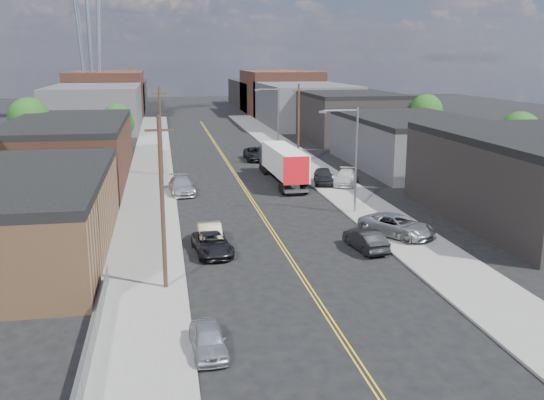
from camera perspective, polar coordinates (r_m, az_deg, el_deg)
name	(u,v)px	position (r m, az deg, el deg)	size (l,w,h in m)	color
ground	(222,154)	(84.84, -4.76, 4.36)	(260.00, 260.00, 0.00)	black
centerline	(235,173)	(70.13, -3.54, 2.51)	(0.32, 120.00, 0.01)	gold
sidewalk_left	(151,176)	(69.67, -11.33, 2.26)	(5.00, 140.00, 0.15)	slate
sidewalk_right	(314,170)	(71.83, 4.01, 2.82)	(5.00, 140.00, 0.15)	slate
warehouse_tan	(14,215)	(43.83, -23.12, -1.34)	(12.00, 22.00, 5.60)	brown
warehouse_brown	(69,151)	(68.86, -18.57, 4.43)	(12.00, 26.00, 6.60)	#522D21
industrial_right_a	(541,178)	(53.66, 23.96, 1.91)	(14.00, 22.00, 7.10)	black
industrial_right_b	(412,142)	(76.32, 13.03, 5.39)	(14.00, 24.00, 6.10)	#3C3C3F
industrial_right_c	(348,116)	(100.48, 7.21, 7.87)	(14.00, 22.00, 7.60)	black
skyline_left_a	(96,107)	(119.39, -16.20, 8.38)	(16.00, 30.00, 8.00)	#3C3C3F
skyline_right_a	(304,104)	(122.05, 3.04, 8.98)	(16.00, 30.00, 8.00)	#3C3C3F
skyline_left_b	(107,94)	(144.16, -15.26, 9.59)	(16.00, 26.00, 10.00)	#522D21
skyline_right_b	(280,92)	(146.38, 0.77, 10.09)	(16.00, 26.00, 10.00)	#522D21
skyline_left_c	(114,96)	(164.16, -14.67, 9.49)	(16.00, 40.00, 7.00)	black
skyline_right_c	(266,94)	(166.10, -0.58, 9.95)	(16.00, 40.00, 7.00)	black
streetlight_near	(352,152)	(51.48, 7.53, 4.52)	(3.39, 0.25, 9.00)	gray
streetlight_far	(275,114)	(85.24, 0.31, 8.05)	(3.39, 0.25, 9.00)	gray
utility_pole_left_near	(162,203)	(34.36, -10.29, -0.26)	(1.60, 0.26, 10.00)	black
utility_pole_left_far	(161,131)	(68.90, -10.43, 6.45)	(1.60, 0.26, 10.00)	black
utility_pole_right	(298,125)	(73.69, 2.51, 7.08)	(1.60, 0.26, 10.00)	black
chainlink_fence	(95,332)	(29.85, -16.34, -11.82)	(0.05, 16.00, 1.22)	slate
tree_left_mid	(30,121)	(80.39, -21.83, 6.91)	(5.10, 5.04, 8.37)	black
tree_left_far	(118,121)	(86.06, -14.30, 7.19)	(4.35, 4.20, 6.97)	black
tree_right_near	(520,135)	(71.08, 22.31, 5.66)	(4.60, 4.48, 7.44)	black
tree_right_far	(426,113)	(92.07, 14.33, 7.94)	(4.85, 4.76, 7.91)	black
semi_truck	(282,161)	(64.97, 0.91, 3.65)	(2.85, 14.87, 3.88)	silver
car_left_a	(208,340)	(28.16, -6.06, -12.93)	(1.53, 3.79, 1.29)	#A4A6A9
car_left_b	(210,235)	(43.33, -5.86, -3.27)	(1.63, 4.67, 1.54)	#9A8E65
car_left_c	(212,244)	(41.44, -5.64, -4.14)	(2.33, 5.05, 1.40)	black
car_left_d	(181,186)	(60.02, -8.52, 1.34)	(2.26, 5.56, 1.61)	#A0A1A5
car_right_oncoming	(366,240)	(42.50, 8.80, -3.73)	(1.56, 4.49, 1.48)	black
car_right_lot_a	(397,225)	(45.71, 11.69, -2.36)	(2.66, 5.78, 1.61)	#97999C
car_right_lot_b	(346,177)	(63.46, 6.96, 2.12)	(2.10, 5.18, 1.50)	#B2B2B2
car_right_lot_c	(324,176)	(63.65, 4.87, 2.27)	(1.94, 4.83, 1.64)	black
car_ahead_truck	(256,154)	(79.12, -1.53, 4.36)	(2.74, 5.93, 1.65)	black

